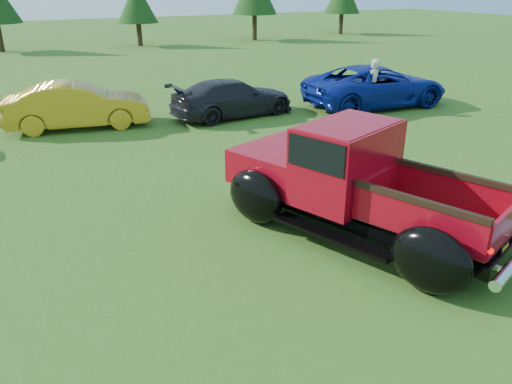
{
  "coord_description": "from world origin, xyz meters",
  "views": [
    {
      "loc": [
        -3.59,
        -6.92,
        4.37
      ],
      "look_at": [
        0.07,
        0.2,
        0.96
      ],
      "focal_mm": 35.0,
      "sensor_mm": 36.0,
      "label": 1
    }
  ],
  "objects_px": {
    "tree_mid_right": "(137,2)",
    "pickup_truck": "(345,180)",
    "show_car_yellow": "(77,105)",
    "show_car_grey": "(233,98)",
    "spectator": "(372,86)",
    "show_car_blue": "(376,86)"
  },
  "relations": [
    {
      "from": "tree_mid_right",
      "to": "pickup_truck",
      "type": "relative_size",
      "value": 0.76
    },
    {
      "from": "show_car_yellow",
      "to": "show_car_grey",
      "type": "height_order",
      "value": "show_car_yellow"
    },
    {
      "from": "show_car_yellow",
      "to": "spectator",
      "type": "relative_size",
      "value": 2.37
    },
    {
      "from": "pickup_truck",
      "to": "show_car_blue",
      "type": "relative_size",
      "value": 1.07
    },
    {
      "from": "tree_mid_right",
      "to": "show_car_grey",
      "type": "xyz_separation_m",
      "value": [
        -2.5,
        -21.37,
        -2.34
      ]
    },
    {
      "from": "show_car_yellow",
      "to": "show_car_blue",
      "type": "distance_m",
      "value": 10.53
    },
    {
      "from": "show_car_grey",
      "to": "show_car_blue",
      "type": "xyz_separation_m",
      "value": [
        5.34,
        -1.1,
        0.12
      ]
    },
    {
      "from": "tree_mid_right",
      "to": "show_car_blue",
      "type": "bearing_deg",
      "value": -82.79
    },
    {
      "from": "show_car_grey",
      "to": "tree_mid_right",
      "type": "bearing_deg",
      "value": -12.27
    },
    {
      "from": "tree_mid_right",
      "to": "spectator",
      "type": "xyz_separation_m",
      "value": [
        2.2,
        -23.01,
        -2.05
      ]
    },
    {
      "from": "pickup_truck",
      "to": "show_car_grey",
      "type": "bearing_deg",
      "value": 58.54
    },
    {
      "from": "show_car_blue",
      "to": "pickup_truck",
      "type": "bearing_deg",
      "value": 140.2
    },
    {
      "from": "tree_mid_right",
      "to": "spectator",
      "type": "height_order",
      "value": "tree_mid_right"
    },
    {
      "from": "pickup_truck",
      "to": "show_car_grey",
      "type": "relative_size",
      "value": 1.33
    },
    {
      "from": "show_car_yellow",
      "to": "show_car_grey",
      "type": "bearing_deg",
      "value": -90.14
    },
    {
      "from": "show_car_blue",
      "to": "spectator",
      "type": "xyz_separation_m",
      "value": [
        -0.64,
        -0.55,
        0.17
      ]
    },
    {
      "from": "pickup_truck",
      "to": "show_car_grey",
      "type": "xyz_separation_m",
      "value": [
        1.69,
        8.66,
        -0.33
      ]
    },
    {
      "from": "show_car_blue",
      "to": "spectator",
      "type": "distance_m",
      "value": 0.86
    },
    {
      "from": "tree_mid_right",
      "to": "show_car_grey",
      "type": "distance_m",
      "value": 21.64
    },
    {
      "from": "show_car_yellow",
      "to": "spectator",
      "type": "xyz_separation_m",
      "value": [
        9.7,
        -2.53,
        0.2
      ]
    },
    {
      "from": "pickup_truck",
      "to": "show_car_yellow",
      "type": "relative_size",
      "value": 1.33
    },
    {
      "from": "show_car_yellow",
      "to": "pickup_truck",
      "type": "bearing_deg",
      "value": -150.99
    }
  ]
}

